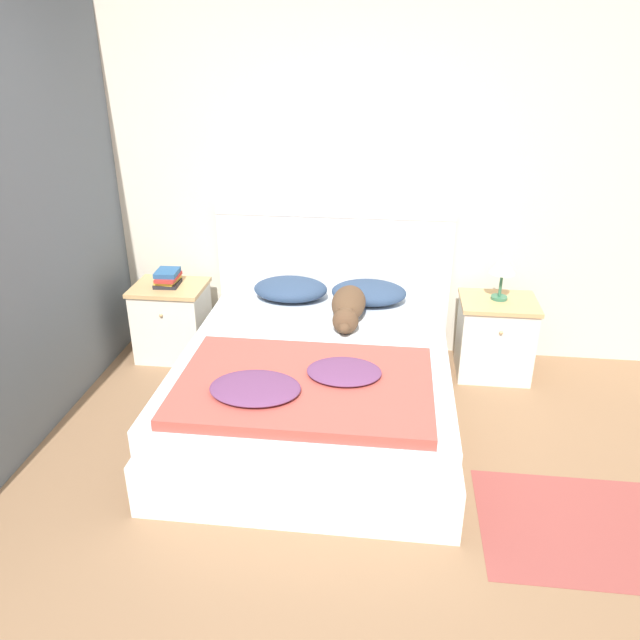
{
  "coord_description": "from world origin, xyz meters",
  "views": [
    {
      "loc": [
        0.44,
        -2.17,
        2.17
      ],
      "look_at": [
        0.03,
        1.26,
        0.59
      ],
      "focal_mm": 35.0,
      "sensor_mm": 36.0,
      "label": 1
    }
  ],
  "objects_px": {
    "dog": "(348,306)",
    "book_stack": "(168,278)",
    "nightstand_right": "(495,337)",
    "table_lamp": "(503,266)",
    "pillow_left": "(291,289)",
    "bed": "(316,386)",
    "nightstand_left": "(172,321)",
    "pillow_right": "(369,292)"
  },
  "relations": [
    {
      "from": "dog",
      "to": "table_lamp",
      "type": "xyz_separation_m",
      "value": [
        0.99,
        0.3,
        0.22
      ]
    },
    {
      "from": "nightstand_right",
      "to": "pillow_left",
      "type": "bearing_deg",
      "value": 179.47
    },
    {
      "from": "nightstand_right",
      "to": "dog",
      "type": "distance_m",
      "value": 1.07
    },
    {
      "from": "nightstand_right",
      "to": "book_stack",
      "type": "bearing_deg",
      "value": 179.86
    },
    {
      "from": "bed",
      "to": "table_lamp",
      "type": "xyz_separation_m",
      "value": [
        1.15,
        0.75,
        0.55
      ]
    },
    {
      "from": "nightstand_right",
      "to": "table_lamp",
      "type": "distance_m",
      "value": 0.51
    },
    {
      "from": "nightstand_right",
      "to": "pillow_left",
      "type": "relative_size",
      "value": 1.07
    },
    {
      "from": "bed",
      "to": "pillow_left",
      "type": "xyz_separation_m",
      "value": [
        -0.27,
        0.74,
        0.32
      ]
    },
    {
      "from": "bed",
      "to": "book_stack",
      "type": "relative_size",
      "value": 8.98
    },
    {
      "from": "nightstand_right",
      "to": "book_stack",
      "type": "relative_size",
      "value": 2.55
    },
    {
      "from": "bed",
      "to": "dog",
      "type": "xyz_separation_m",
      "value": [
        0.15,
        0.46,
        0.33
      ]
    },
    {
      "from": "pillow_right",
      "to": "dog",
      "type": "bearing_deg",
      "value": -112.83
    },
    {
      "from": "bed",
      "to": "pillow_right",
      "type": "height_order",
      "value": "pillow_right"
    },
    {
      "from": "book_stack",
      "to": "pillow_right",
      "type": "bearing_deg",
      "value": 0.3
    },
    {
      "from": "dog",
      "to": "book_stack",
      "type": "distance_m",
      "value": 1.33
    },
    {
      "from": "table_lamp",
      "to": "pillow_left",
      "type": "bearing_deg",
      "value": -179.53
    },
    {
      "from": "nightstand_left",
      "to": "pillow_left",
      "type": "xyz_separation_m",
      "value": [
        0.87,
        0.01,
        0.28
      ]
    },
    {
      "from": "bed",
      "to": "nightstand_left",
      "type": "xyz_separation_m",
      "value": [
        -1.15,
        0.73,
        0.04
      ]
    },
    {
      "from": "book_stack",
      "to": "table_lamp",
      "type": "height_order",
      "value": "table_lamp"
    },
    {
      "from": "nightstand_right",
      "to": "bed",
      "type": "bearing_deg",
      "value": -147.57
    },
    {
      "from": "pillow_left",
      "to": "pillow_right",
      "type": "height_order",
      "value": "same"
    },
    {
      "from": "nightstand_right",
      "to": "book_stack",
      "type": "height_order",
      "value": "book_stack"
    },
    {
      "from": "pillow_right",
      "to": "table_lamp",
      "type": "height_order",
      "value": "table_lamp"
    },
    {
      "from": "nightstand_right",
      "to": "table_lamp",
      "type": "bearing_deg",
      "value": 90.0
    },
    {
      "from": "pillow_right",
      "to": "dog",
      "type": "distance_m",
      "value": 0.31
    },
    {
      "from": "book_stack",
      "to": "table_lamp",
      "type": "xyz_separation_m",
      "value": [
        2.29,
        0.02,
        0.18
      ]
    },
    {
      "from": "nightstand_right",
      "to": "pillow_left",
      "type": "height_order",
      "value": "pillow_left"
    },
    {
      "from": "dog",
      "to": "table_lamp",
      "type": "height_order",
      "value": "table_lamp"
    },
    {
      "from": "book_stack",
      "to": "pillow_left",
      "type": "bearing_deg",
      "value": 0.49
    },
    {
      "from": "nightstand_left",
      "to": "book_stack",
      "type": "distance_m",
      "value": 0.33
    },
    {
      "from": "bed",
      "to": "dog",
      "type": "relative_size",
      "value": 2.93
    },
    {
      "from": "pillow_left",
      "to": "book_stack",
      "type": "bearing_deg",
      "value": -179.51
    },
    {
      "from": "nightstand_left",
      "to": "nightstand_right",
      "type": "bearing_deg",
      "value": 0.0
    },
    {
      "from": "bed",
      "to": "table_lamp",
      "type": "height_order",
      "value": "table_lamp"
    },
    {
      "from": "pillow_right",
      "to": "dog",
      "type": "height_order",
      "value": "dog"
    },
    {
      "from": "dog",
      "to": "book_stack",
      "type": "bearing_deg",
      "value": 167.96
    },
    {
      "from": "pillow_left",
      "to": "dog",
      "type": "bearing_deg",
      "value": -33.92
    },
    {
      "from": "bed",
      "to": "nightstand_left",
      "type": "relative_size",
      "value": 3.52
    },
    {
      "from": "bed",
      "to": "nightstand_left",
      "type": "bearing_deg",
      "value": 147.57
    },
    {
      "from": "pillow_left",
      "to": "dog",
      "type": "relative_size",
      "value": 0.78
    },
    {
      "from": "bed",
      "to": "pillow_left",
      "type": "height_order",
      "value": "pillow_left"
    },
    {
      "from": "nightstand_right",
      "to": "table_lamp",
      "type": "xyz_separation_m",
      "value": [
        0.0,
        0.02,
        0.51
      ]
    }
  ]
}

